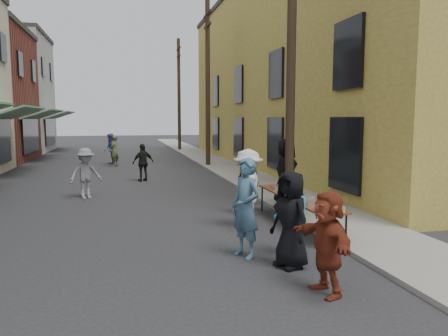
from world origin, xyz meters
name	(u,v)px	position (x,y,z in m)	size (l,w,h in m)	color
ground	(144,251)	(0.00, 0.00, 0.00)	(120.00, 120.00, 0.00)	#28282B
sidewalk	(220,165)	(5.00, 15.00, 0.05)	(2.20, 60.00, 0.10)	gray
building_ochre	(331,76)	(11.10, 14.00, 5.00)	(10.00, 28.00, 10.00)	olive
utility_pole_near	(291,52)	(4.30, 3.00, 4.50)	(0.26, 0.26, 9.00)	#2D2116
utility_pole_mid	(208,84)	(4.30, 15.00, 4.50)	(0.26, 0.26, 9.00)	#2D2116
utility_pole_far	(179,95)	(4.30, 27.00, 4.50)	(0.26, 0.26, 9.00)	#2D2116
serving_table	(297,198)	(3.80, 1.19, 0.71)	(0.70, 4.00, 0.75)	#5F2116
catering_tray_sausage	(329,208)	(3.80, -0.46, 0.79)	(0.50, 0.33, 0.08)	maroon
catering_tray_foil_b	(315,203)	(3.80, 0.19, 0.79)	(0.50, 0.33, 0.08)	#B2B2B7
catering_tray_buns	(302,197)	(3.80, 0.89, 0.79)	(0.50, 0.33, 0.08)	tan
catering_tray_foil_d	(291,192)	(3.80, 1.59, 0.79)	(0.50, 0.33, 0.08)	#B2B2B7
catering_tray_buns_end	(282,188)	(3.80, 2.29, 0.79)	(0.50, 0.33, 0.08)	tan
condiment_jar_a	(325,212)	(3.58, -0.76, 0.79)	(0.07, 0.07, 0.08)	#A57F26
condiment_jar_b	(323,211)	(3.58, -0.66, 0.79)	(0.07, 0.07, 0.08)	#A57F26
condiment_jar_c	(321,210)	(3.58, -0.56, 0.79)	(0.07, 0.07, 0.08)	#A57F26
cup_stack	(343,209)	(4.00, -0.71, 0.81)	(0.08, 0.08, 0.12)	tan
guest_front_a	(291,219)	(2.51, -1.55, 0.87)	(0.85, 0.56, 1.75)	black
guest_front_b	(246,208)	(1.90, -0.80, 0.96)	(0.70, 0.46, 1.92)	#466E87
guest_front_c	(291,215)	(2.74, -1.01, 0.82)	(0.79, 0.62, 1.63)	teal
guest_front_d	(248,189)	(2.57, 1.32, 0.97)	(1.25, 0.72, 1.93)	white
guest_front_e	(248,182)	(2.98, 2.75, 0.92)	(1.08, 0.45, 1.85)	#505C35
guest_queue_back	(327,243)	(2.60, -2.80, 0.80)	(1.48, 0.47, 1.60)	maroon
server	(286,172)	(4.35, 3.41, 1.08)	(0.96, 0.63, 1.97)	black
passerby_left	(86,173)	(-1.56, 6.36, 0.84)	(1.09, 0.62, 1.68)	gray
passerby_mid	(143,163)	(0.50, 9.93, 0.80)	(0.93, 0.39, 1.59)	black
passerby_right	(114,151)	(-0.76, 16.15, 0.86)	(0.63, 0.41, 1.73)	#54663B
passerby_far	(111,149)	(-0.99, 17.12, 0.90)	(0.87, 0.68, 1.79)	#4E5F98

